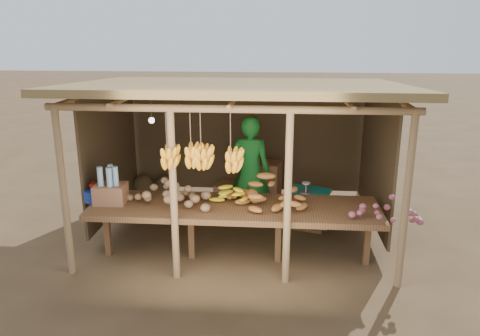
{
  "coord_description": "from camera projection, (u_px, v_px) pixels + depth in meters",
  "views": [
    {
      "loc": [
        0.55,
        -6.84,
        3.07
      ],
      "look_at": [
        0.0,
        0.0,
        1.05
      ],
      "focal_mm": 35.0,
      "sensor_mm": 36.0,
      "label": 1
    }
  ],
  "objects": [
    {
      "name": "tarp_crate",
      "position": [
        307.0,
        207.0,
        7.57
      ],
      "size": [
        0.8,
        0.74,
        0.78
      ],
      "color": "brown",
      "rests_on": "ground"
    },
    {
      "name": "stall_structure",
      "position": [
        238.0,
        111.0,
        6.96
      ],
      "size": [
        4.7,
        3.5,
        2.43
      ],
      "color": "#9A774F",
      "rests_on": "ground"
    },
    {
      "name": "carton_stack",
      "position": [
        253.0,
        189.0,
        8.27
      ],
      "size": [
        1.2,
        0.53,
        0.86
      ],
      "color": "#8B5C3E",
      "rests_on": "ground"
    },
    {
      "name": "ground",
      "position": [
        240.0,
        231.0,
        7.45
      ],
      "size": [
        60.0,
        60.0,
        0.0
      ],
      "primitive_type": "plane",
      "color": "brown",
      "rests_on": "ground"
    },
    {
      "name": "potato_heap",
      "position": [
        168.0,
        190.0,
        6.34
      ],
      "size": [
        1.31,
        1.04,
        0.37
      ],
      "primitive_type": null,
      "rotation": [
        0.0,
        0.0,
        -0.36
      ],
      "color": "#906C4A",
      "rests_on": "counter"
    },
    {
      "name": "tomato_basin",
      "position": [
        100.0,
        192.0,
        6.53
      ],
      "size": [
        0.46,
        0.46,
        0.24
      ],
      "rotation": [
        0.0,
        0.0,
        -0.18
      ],
      "color": "navy",
      "rests_on": "counter"
    },
    {
      "name": "burlap_sacks",
      "position": [
        154.0,
        188.0,
        8.65
      ],
      "size": [
        0.87,
        0.46,
        0.62
      ],
      "color": "#4B3922",
      "rests_on": "ground"
    },
    {
      "name": "onion_heap",
      "position": [
        384.0,
        205.0,
        5.83
      ],
      "size": [
        0.89,
        0.57,
        0.36
      ],
      "primitive_type": null,
      "rotation": [
        0.0,
        0.0,
        -0.06
      ],
      "color": "#A4505E",
      "rests_on": "counter"
    },
    {
      "name": "sweet_potato_heap",
      "position": [
        269.0,
        193.0,
        6.25
      ],
      "size": [
        1.18,
        0.82,
        0.36
      ],
      "primitive_type": null,
      "rotation": [
        0.0,
        0.0,
        -0.15
      ],
      "color": "#B56F2E",
      "rests_on": "counter"
    },
    {
      "name": "vendor",
      "position": [
        250.0,
        172.0,
        7.47
      ],
      "size": [
        0.74,
        0.56,
        1.81
      ],
      "primitive_type": "imported",
      "rotation": [
        0.0,
        0.0,
        2.93
      ],
      "color": "#176723",
      "rests_on": "ground"
    },
    {
      "name": "banana_pile",
      "position": [
        233.0,
        191.0,
        6.37
      ],
      "size": [
        0.58,
        0.36,
        0.35
      ],
      "primitive_type": null,
      "rotation": [
        0.0,
        0.0,
        0.04
      ],
      "color": "yellow",
      "rests_on": "counter"
    },
    {
      "name": "counter",
      "position": [
        234.0,
        210.0,
        6.33
      ],
      "size": [
        3.9,
        1.05,
        0.8
      ],
      "color": "brown",
      "rests_on": "ground"
    },
    {
      "name": "bottle_box",
      "position": [
        110.0,
        189.0,
        6.36
      ],
      "size": [
        0.43,
        0.35,
        0.53
      ],
      "color": "#8B5C3E",
      "rests_on": "counter"
    }
  ]
}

